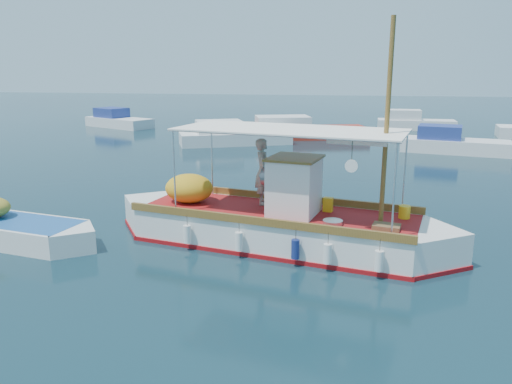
# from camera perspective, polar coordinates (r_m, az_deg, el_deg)

# --- Properties ---
(ground) EXTENTS (160.00, 160.00, 0.00)m
(ground) POSITION_cam_1_polar(r_m,az_deg,el_deg) (14.85, 5.27, -5.63)
(ground) COLOR black
(ground) RESTS_ON ground
(fishing_caique) EXTENTS (10.30, 4.40, 6.42)m
(fishing_caique) POSITION_cam_1_polar(r_m,az_deg,el_deg) (14.49, 2.10, -3.68)
(fishing_caique) COLOR white
(fishing_caique) RESTS_ON ground
(dinghy) EXTENTS (5.90, 2.41, 1.46)m
(dinghy) POSITION_cam_1_polar(r_m,az_deg,el_deg) (16.39, -26.31, -4.04)
(dinghy) COLOR white
(dinghy) RESTS_ON ground
(bg_boat_nw) EXTENTS (7.64, 5.08, 1.80)m
(bg_boat_nw) POSITION_cam_1_polar(r_m,az_deg,el_deg) (33.35, -2.77, 6.30)
(bg_boat_nw) COLOR silver
(bg_boat_nw) RESTS_ON ground
(bg_boat_n) EXTENTS (9.78, 5.39, 1.80)m
(bg_boat_n) POSITION_cam_1_polar(r_m,az_deg,el_deg) (36.37, 4.78, 6.92)
(bg_boat_n) COLOR #A72A1B
(bg_boat_n) RESTS_ON ground
(bg_boat_ne) EXTENTS (6.46, 3.48, 1.80)m
(bg_boat_ne) POSITION_cam_1_polar(r_m,az_deg,el_deg) (32.30, 21.45, 5.09)
(bg_boat_ne) COLOR silver
(bg_boat_ne) RESTS_ON ground
(bg_boat_far_w) EXTENTS (6.70, 4.86, 1.80)m
(bg_boat_far_w) POSITION_cam_1_polar(r_m,az_deg,el_deg) (44.78, -15.53, 7.80)
(bg_boat_far_w) COLOR silver
(bg_boat_far_w) RESTS_ON ground
(bg_boat_far_n) EXTENTS (6.18, 2.17, 1.80)m
(bg_boat_far_n) POSITION_cam_1_polar(r_m,az_deg,el_deg) (43.49, 17.56, 7.49)
(bg_boat_far_n) COLOR silver
(bg_boat_far_n) RESTS_ON ground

